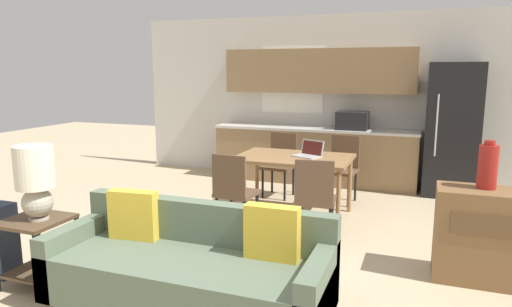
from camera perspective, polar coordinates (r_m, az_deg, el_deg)
The scene contains 15 objects.
ground_plane at distance 3.81m, azimuth -8.63°, elevation -18.16°, with size 20.00×20.00×0.00m, color tan.
wall_back at distance 7.73m, azimuth 7.94°, elevation 6.88°, with size 6.40×0.07×2.70m.
kitchen_counter at distance 7.48m, azimuth 7.48°, elevation 2.85°, with size 3.26×0.65×2.15m.
refrigerator at distance 7.20m, azimuth 23.28°, elevation 2.74°, with size 0.73×0.73×1.92m.
dining_table at distance 5.66m, azimuth 4.74°, elevation -1.02°, with size 1.40×0.95×0.76m.
couch at distance 3.58m, azimuth -8.09°, elevation -14.03°, with size 2.13×0.80×0.86m.
side_table at distance 4.32m, azimuth -25.69°, elevation -9.78°, with size 0.49×0.49×0.59m.
table_lamp at distance 4.15m, azimuth -25.86°, elevation -2.80°, with size 0.32×0.32×0.62m.
credenza at distance 4.47m, azimuth 28.85°, elevation -9.26°, with size 1.15×0.44×0.82m.
vase at distance 4.34m, azimuth 26.99°, elevation -1.42°, with size 0.16×0.16×0.42m.
dining_chair_near_right at distance 4.86m, azimuth 7.38°, elevation -5.29°, with size 0.47×0.47×0.91m.
dining_chair_far_left at distance 6.63m, azimuth 3.06°, elevation -0.98°, with size 0.46×0.46×0.91m.
dining_chair_far_right at distance 6.44m, azimuth 10.73°, elevation -1.49°, with size 0.47×0.47×0.91m.
dining_chair_near_left at distance 5.09m, azimuth -2.76°, elevation -4.49°, with size 0.45×0.45×0.91m.
laptop at distance 5.66m, azimuth 6.65°, elevation 0.12°, with size 0.39×0.36×0.20m.
Camera 1 is at (1.66, -2.91, 1.81)m, focal length 32.00 mm.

